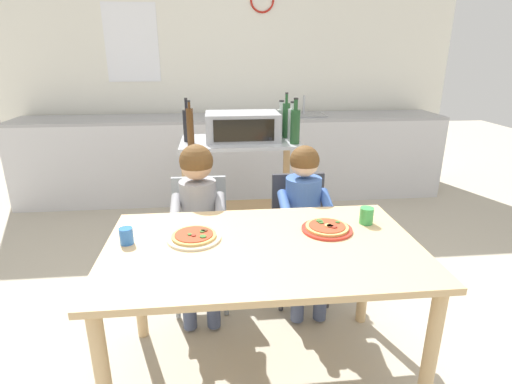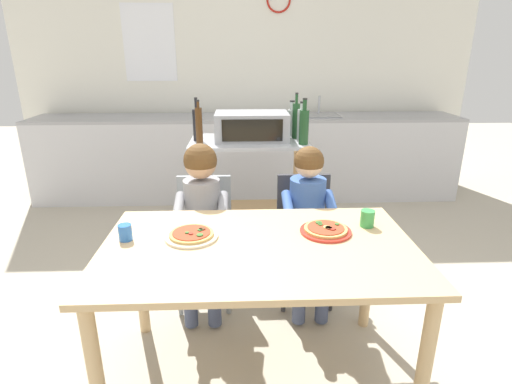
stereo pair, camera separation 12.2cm
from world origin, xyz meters
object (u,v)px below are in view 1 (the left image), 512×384
at_px(bottle_squat_spirits, 281,121).
at_px(bottle_slim_sauce, 190,127).
at_px(kitchen_island_cart, 240,179).
at_px(bottle_brown_beer, 292,124).
at_px(bottle_clear_vinegar, 187,125).
at_px(child_in_grey_shirt, 198,210).
at_px(toaster_oven, 242,126).
at_px(child_in_blue_striped_shirt, 305,210).
at_px(pizza_plate_cream, 194,237).
at_px(pizza_plate_red_rimmed, 327,228).
at_px(drinking_cup_blue, 126,236).
at_px(dining_table, 263,263).
at_px(drinking_cup_green, 366,216).
at_px(bottle_dark_olive_oil, 295,125).
at_px(dining_chair_left, 200,232).
at_px(bottle_tall_green_wine, 286,120).
at_px(dining_chair_right, 300,228).

relative_size(bottle_squat_spirits, bottle_slim_sauce, 0.86).
height_order(kitchen_island_cart, bottle_brown_beer, bottle_brown_beer).
relative_size(bottle_clear_vinegar, child_in_grey_shirt, 0.31).
height_order(toaster_oven, child_in_blue_striped_shirt, toaster_oven).
distance_m(child_in_grey_shirt, pizza_plate_cream, 0.52).
relative_size(kitchen_island_cart, pizza_plate_red_rimmed, 3.70).
relative_size(bottle_slim_sauce, drinking_cup_blue, 4.22).
bearing_deg(bottle_clear_vinegar, child_in_blue_striped_shirt, -48.27).
height_order(dining_table, child_in_grey_shirt, child_in_grey_shirt).
bearing_deg(bottle_squat_spirits, pizza_plate_red_rimmed, -90.46).
bearing_deg(bottle_squat_spirits, drinking_cup_green, -81.63).
bearing_deg(child_in_blue_striped_shirt, child_in_grey_shirt, -179.92).
bearing_deg(bottle_dark_olive_oil, child_in_grey_shirt, -136.71).
bearing_deg(bottle_brown_beer, bottle_slim_sauce, -172.80).
bearing_deg(drinking_cup_green, child_in_blue_striped_shirt, 118.06).
distance_m(bottle_slim_sauce, child_in_grey_shirt, 0.77).
bearing_deg(bottle_clear_vinegar, dining_chair_left, -82.70).
bearing_deg(bottle_tall_green_wine, dining_chair_right, -92.19).
bearing_deg(kitchen_island_cart, bottle_clear_vinegar, -179.64).
distance_m(bottle_clear_vinegar, child_in_blue_striped_shirt, 1.17).
distance_m(bottle_squat_spirits, pizza_plate_cream, 1.68).
height_order(bottle_tall_green_wine, pizza_plate_red_rimmed, bottle_tall_green_wine).
xyz_separation_m(child_in_blue_striped_shirt, pizza_plate_red_rimmed, (0.00, -0.48, 0.10)).
bearing_deg(dining_table, kitchen_island_cart, 90.34).
distance_m(bottle_clear_vinegar, child_in_grey_shirt, 0.91).
xyz_separation_m(bottle_brown_beer, child_in_grey_shirt, (-0.70, -0.77, -0.36)).
relative_size(bottle_squat_spirits, drinking_cup_green, 3.28).
distance_m(child_in_blue_striped_shirt, pizza_plate_cream, 0.83).
distance_m(toaster_oven, child_in_grey_shirt, 0.96).
bearing_deg(bottle_dark_olive_oil, drinking_cup_green, -81.34).
relative_size(bottle_dark_olive_oil, child_in_blue_striped_shirt, 0.33).
xyz_separation_m(bottle_tall_green_wine, drinking_cup_green, (0.19, -1.30, -0.28)).
distance_m(bottle_squat_spirits, child_in_blue_striped_shirt, 1.08).
xyz_separation_m(toaster_oven, bottle_slim_sauce, (-0.39, -0.16, 0.03)).
xyz_separation_m(bottle_clear_vinegar, bottle_tall_green_wine, (0.76, 0.06, 0.02)).
xyz_separation_m(bottle_dark_olive_oil, bottle_squat_spirits, (-0.05, 0.35, -0.02)).
bearing_deg(dining_chair_left, bottle_tall_green_wine, 48.64).
bearing_deg(kitchen_island_cart, pizza_plate_red_rimmed, -75.42).
xyz_separation_m(dining_chair_right, child_in_grey_shirt, (-0.64, -0.12, 0.20)).
height_order(dining_table, pizza_plate_red_rimmed, pizza_plate_red_rimmed).
bearing_deg(child_in_grey_shirt, dining_chair_left, 90.00).
bearing_deg(child_in_blue_striped_shirt, pizza_plate_red_rimmed, -89.98).
bearing_deg(dining_table, drinking_cup_blue, 172.88).
distance_m(dining_table, drinking_cup_green, 0.60).
bearing_deg(drinking_cup_blue, dining_chair_left, 64.69).
distance_m(bottle_dark_olive_oil, child_in_blue_striped_shirt, 0.78).
height_order(bottle_slim_sauce, drinking_cup_green, bottle_slim_sauce).
bearing_deg(drinking_cup_blue, bottle_slim_sauce, 78.51).
relative_size(child_in_blue_striped_shirt, drinking_cup_blue, 13.26).
bearing_deg(drinking_cup_blue, bottle_dark_olive_oil, 49.69).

